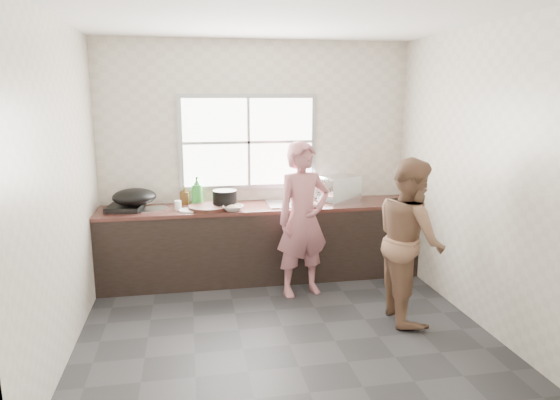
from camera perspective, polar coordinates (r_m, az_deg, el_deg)
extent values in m
cube|color=#272729|center=(4.74, 0.24, -14.28)|extent=(3.60, 3.20, 0.01)
cube|color=silver|center=(4.30, 0.28, 20.21)|extent=(3.60, 3.20, 0.01)
cube|color=beige|center=(5.88, -2.65, 4.72)|extent=(3.60, 0.01, 2.70)
cube|color=silver|center=(4.36, -23.75, 1.19)|extent=(0.01, 3.20, 2.70)
cube|color=beige|center=(4.97, 21.19, 2.60)|extent=(0.01, 3.20, 2.70)
cube|color=silver|center=(2.79, 6.40, -3.44)|extent=(3.60, 0.01, 2.70)
cube|color=black|center=(5.77, -2.14, -4.97)|extent=(3.60, 0.62, 0.82)
cube|color=#3C1E18|center=(5.66, -2.17, -0.80)|extent=(3.60, 0.64, 0.04)
cube|color=silver|center=(5.71, 1.30, -0.42)|extent=(0.55, 0.45, 0.02)
cylinder|color=silver|center=(5.88, 0.91, 1.37)|extent=(0.02, 0.02, 0.30)
cube|color=#9EA0A5|center=(5.83, -3.63, 6.62)|extent=(1.60, 0.05, 1.10)
cube|color=white|center=(5.81, -3.60, 6.60)|extent=(1.50, 0.01, 1.00)
imported|color=#AC676D|center=(5.22, 2.64, -2.81)|extent=(0.63, 0.49, 1.52)
imported|color=brown|center=(4.81, 14.65, -4.39)|extent=(0.63, 0.78, 1.54)
cylinder|color=#321A13|center=(5.49, -8.17, -0.87)|extent=(0.57, 0.57, 0.04)
cube|color=#B7B8BE|center=(5.51, -6.55, -0.55)|extent=(0.21, 0.17, 0.01)
imported|color=silver|center=(5.41, -5.41, -0.93)|extent=(0.26, 0.26, 0.06)
imported|color=silver|center=(5.66, 2.69, -0.29)|extent=(0.19, 0.19, 0.06)
imported|color=silver|center=(5.55, 3.44, -0.54)|extent=(0.24, 0.24, 0.06)
cylinder|color=black|center=(5.56, -6.32, 0.13)|extent=(0.28, 0.28, 0.19)
cylinder|color=silver|center=(5.46, -10.31, -1.16)|extent=(0.25, 0.25, 0.02)
imported|color=green|center=(5.67, -9.46, 1.01)|extent=(0.17, 0.17, 0.34)
imported|color=#523414|center=(5.81, -10.83, 0.49)|extent=(0.10, 0.11, 0.19)
imported|color=#4C3613|center=(5.62, -6.95, 0.11)|extent=(0.14, 0.14, 0.17)
cylinder|color=white|center=(5.53, -11.57, -0.59)|extent=(0.09, 0.09, 0.10)
cube|color=black|center=(5.67, -17.31, -0.84)|extent=(0.41, 0.41, 0.05)
ellipsoid|color=black|center=(5.61, -16.31, 0.35)|extent=(0.60, 0.60, 0.18)
cube|color=#BABDC0|center=(5.79, 6.80, 1.21)|extent=(0.50, 0.43, 0.32)
cylinder|color=silver|center=(5.63, -13.94, -0.95)|extent=(0.34, 0.34, 0.01)
cylinder|color=#A9AAB0|center=(5.60, -15.00, -1.07)|extent=(0.32, 0.32, 0.01)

